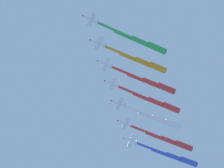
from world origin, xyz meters
name	(u,v)px	position (x,y,z in m)	size (l,w,h in m)	color
jet_lead	(140,41)	(-22.13, 21.53, 187.73)	(42.48, 35.26, 4.09)	silver
jet_port_inner	(142,62)	(-20.66, 10.07, 185.06)	(39.53, 31.91, 4.09)	silver
jet_starboard_inner	(151,82)	(-22.50, -4.60, 186.10)	(41.60, 33.53, 4.13)	silver
jet_port_mid	(156,102)	(-22.75, -18.62, 187.17)	(41.22, 34.18, 4.11)	silver
jet_starboard_mid	(159,119)	(-21.97, -30.88, 186.74)	(39.31, 32.08, 4.12)	silver
jet_port_outer	(169,140)	(-24.84, -46.38, 185.07)	(42.91, 34.92, 4.05)	silver
jet_starboard_outer	(174,157)	(-25.62, -59.85, 185.62)	(43.43, 34.74, 4.19)	silver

